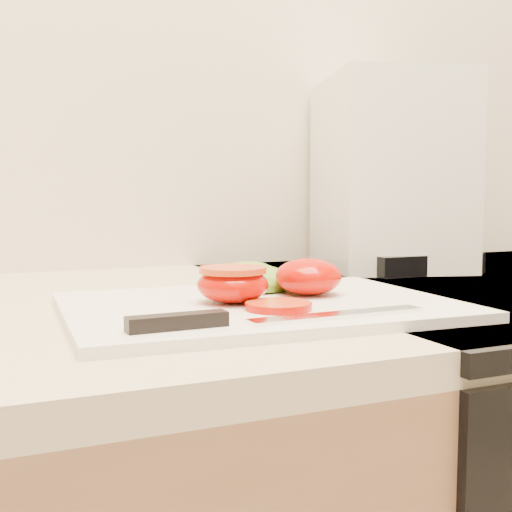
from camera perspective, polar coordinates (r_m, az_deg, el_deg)
name	(u,v)px	position (r m, az deg, el deg)	size (l,w,h in m)	color
cutting_board	(260,307)	(0.64, 0.36, -4.51)	(0.38, 0.27, 0.01)	white
tomato_half_dome	(308,277)	(0.69, 4.68, -1.83)	(0.07, 0.07, 0.04)	#C30300
tomato_half_cut	(233,283)	(0.63, -2.08, -2.41)	(0.07, 0.07, 0.04)	#C30300
tomato_slice_0	(278,306)	(0.60, 2.00, -4.44)	(0.06, 0.06, 0.01)	#D3531B
lettuce_leaf_0	(259,277)	(0.73, 0.23, -1.90)	(0.12, 0.09, 0.03)	#74BA31
knife	(244,319)	(0.53, -1.05, -5.59)	(0.27, 0.03, 0.01)	silver
appliance	(388,174)	(1.06, 11.66, 7.13)	(0.20, 0.25, 0.30)	white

